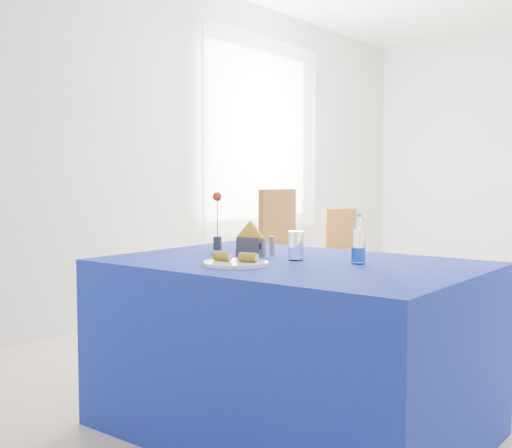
% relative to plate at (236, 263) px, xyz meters
% --- Properties ---
extents(floor, '(7.00, 7.00, 0.00)m').
position_rel_plate_xyz_m(floor, '(0.34, 2.12, -0.77)').
color(floor, beige).
rests_on(floor, ground).
extents(room_shell, '(7.00, 7.00, 7.00)m').
position_rel_plate_xyz_m(room_shell, '(0.34, 2.12, 0.98)').
color(room_shell, silver).
rests_on(room_shell, ground).
extents(window_pane, '(0.04, 1.50, 1.60)m').
position_rel_plate_xyz_m(window_pane, '(-2.13, 2.92, 0.78)').
color(window_pane, white).
rests_on(window_pane, room_shell).
extents(curtain, '(0.04, 1.75, 1.85)m').
position_rel_plate_xyz_m(curtain, '(-2.06, 2.92, 0.78)').
color(curtain, white).
rests_on(curtain, room_shell).
extents(plate, '(0.27, 0.27, 0.01)m').
position_rel_plate_xyz_m(plate, '(0.00, 0.00, 0.00)').
color(plate, white).
rests_on(plate, blue_table).
extents(drinking_glass, '(0.07, 0.07, 0.13)m').
position_rel_plate_xyz_m(drinking_glass, '(0.11, 0.29, 0.06)').
color(drinking_glass, white).
rests_on(drinking_glass, blue_table).
extents(salt_shaker, '(0.03, 0.03, 0.08)m').
position_rel_plate_xyz_m(salt_shaker, '(-0.11, 0.41, 0.04)').
color(salt_shaker, gray).
rests_on(salt_shaker, blue_table).
extents(pepper_shaker, '(0.03, 0.03, 0.08)m').
position_rel_plate_xyz_m(pepper_shaker, '(-0.09, 0.31, 0.04)').
color(pepper_shaker, slate).
rests_on(pepper_shaker, blue_table).
extents(blue_table, '(1.60, 1.10, 0.76)m').
position_rel_plate_xyz_m(blue_table, '(0.11, 0.26, -0.39)').
color(blue_table, navy).
rests_on(blue_table, floor).
extents(water_bottle, '(0.06, 0.06, 0.21)m').
position_rel_plate_xyz_m(water_bottle, '(0.38, 0.36, 0.06)').
color(water_bottle, white).
rests_on(water_bottle, blue_table).
extents(napkin_holder, '(0.15, 0.07, 0.17)m').
position_rel_plate_xyz_m(napkin_holder, '(-0.15, 0.29, 0.04)').
color(napkin_holder, '#3C3C41').
rests_on(napkin_holder, blue_table).
extents(rose_vase, '(0.05, 0.05, 0.30)m').
position_rel_plate_xyz_m(rose_vase, '(-0.44, 0.39, 0.13)').
color(rose_vase, '#27282C').
rests_on(rose_vase, blue_table).
extents(chair_win_a, '(0.48, 0.48, 1.04)m').
position_rel_plate_xyz_m(chair_win_a, '(-1.14, 2.04, -0.17)').
color(chair_win_a, '#96602B').
rests_on(chair_win_a, floor).
extents(chair_win_b, '(0.48, 0.48, 0.83)m').
position_rel_plate_xyz_m(chair_win_b, '(-1.42, 3.40, -0.29)').
color(chair_win_b, '#96602B').
rests_on(chair_win_b, floor).
extents(banana_pieces, '(0.20, 0.08, 0.04)m').
position_rel_plate_xyz_m(banana_pieces, '(-0.01, 0.01, 0.03)').
color(banana_pieces, gold).
rests_on(banana_pieces, plate).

